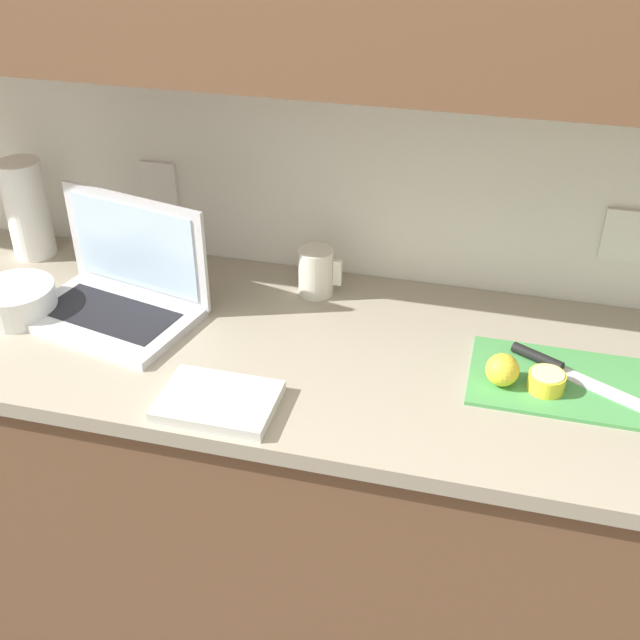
{
  "coord_description": "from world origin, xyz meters",
  "views": [
    {
      "loc": [
        0.5,
        -1.34,
        1.86
      ],
      "look_at": [
        0.16,
        -0.01,
        0.98
      ],
      "focal_mm": 45.0,
      "sensor_mm": 36.0,
      "label": 1
    }
  ],
  "objects_px": {
    "laptop": "(121,288)",
    "knife": "(557,367)",
    "lemon_half_cut": "(546,381)",
    "measuring_cup": "(316,272)",
    "cutting_board": "(574,383)",
    "paper_towel_roll": "(27,209)",
    "lemon_whole_beside": "(502,370)",
    "bowl_white": "(17,301)"
  },
  "relations": [
    {
      "from": "cutting_board",
      "to": "paper_towel_roll",
      "type": "xyz_separation_m",
      "value": [
        -1.32,
        0.23,
        0.12
      ]
    },
    {
      "from": "laptop",
      "to": "knife",
      "type": "relative_size",
      "value": 1.42
    },
    {
      "from": "lemon_half_cut",
      "to": "measuring_cup",
      "type": "height_order",
      "value": "measuring_cup"
    },
    {
      "from": "laptop",
      "to": "knife",
      "type": "xyz_separation_m",
      "value": [
        0.95,
        0.0,
        -0.04
      ]
    },
    {
      "from": "lemon_half_cut",
      "to": "measuring_cup",
      "type": "distance_m",
      "value": 0.59
    },
    {
      "from": "laptop",
      "to": "cutting_board",
      "type": "distance_m",
      "value": 0.98
    },
    {
      "from": "cutting_board",
      "to": "measuring_cup",
      "type": "xyz_separation_m",
      "value": [
        -0.58,
        0.22,
        0.05
      ]
    },
    {
      "from": "cutting_board",
      "to": "measuring_cup",
      "type": "height_order",
      "value": "measuring_cup"
    },
    {
      "from": "knife",
      "to": "lemon_whole_beside",
      "type": "xyz_separation_m",
      "value": [
        -0.11,
        -0.07,
        0.02
      ]
    },
    {
      "from": "measuring_cup",
      "to": "bowl_white",
      "type": "bearing_deg",
      "value": -157.66
    },
    {
      "from": "laptop",
      "to": "lemon_whole_beside",
      "type": "xyz_separation_m",
      "value": [
        0.84,
        -0.07,
        -0.02
      ]
    },
    {
      "from": "bowl_white",
      "to": "paper_towel_roll",
      "type": "xyz_separation_m",
      "value": [
        -0.12,
        0.27,
        0.09
      ]
    },
    {
      "from": "laptop",
      "to": "measuring_cup",
      "type": "height_order",
      "value": "laptop"
    },
    {
      "from": "bowl_white",
      "to": "lemon_half_cut",
      "type": "bearing_deg",
      "value": 0.03
    },
    {
      "from": "lemon_whole_beside",
      "to": "paper_towel_roll",
      "type": "bearing_deg",
      "value": 167.09
    },
    {
      "from": "laptop",
      "to": "cutting_board",
      "type": "xyz_separation_m",
      "value": [
        0.98,
        -0.03,
        -0.06
      ]
    },
    {
      "from": "cutting_board",
      "to": "laptop",
      "type": "bearing_deg",
      "value": 178.31
    },
    {
      "from": "cutting_board",
      "to": "bowl_white",
      "type": "relative_size",
      "value": 2.38
    },
    {
      "from": "cutting_board",
      "to": "lemon_half_cut",
      "type": "height_order",
      "value": "lemon_half_cut"
    },
    {
      "from": "knife",
      "to": "paper_towel_roll",
      "type": "relative_size",
      "value": 1.17
    },
    {
      "from": "lemon_half_cut",
      "to": "measuring_cup",
      "type": "relative_size",
      "value": 0.64
    },
    {
      "from": "lemon_whole_beside",
      "to": "paper_towel_roll",
      "type": "height_order",
      "value": "paper_towel_roll"
    },
    {
      "from": "lemon_half_cut",
      "to": "bowl_white",
      "type": "distance_m",
      "value": 1.15
    },
    {
      "from": "lemon_whole_beside",
      "to": "bowl_white",
      "type": "xyz_separation_m",
      "value": [
        -1.06,
        0.0,
        -0.01
      ]
    },
    {
      "from": "knife",
      "to": "lemon_half_cut",
      "type": "distance_m",
      "value": 0.07
    },
    {
      "from": "bowl_white",
      "to": "knife",
      "type": "bearing_deg",
      "value": 3.44
    },
    {
      "from": "knife",
      "to": "paper_towel_roll",
      "type": "bearing_deg",
      "value": -161.17
    },
    {
      "from": "lemon_half_cut",
      "to": "measuring_cup",
      "type": "bearing_deg",
      "value": 154.17
    },
    {
      "from": "lemon_whole_beside",
      "to": "measuring_cup",
      "type": "xyz_separation_m",
      "value": [
        -0.44,
        0.26,
        0.02
      ]
    },
    {
      "from": "laptop",
      "to": "lemon_whole_beside",
      "type": "distance_m",
      "value": 0.84
    },
    {
      "from": "cutting_board",
      "to": "bowl_white",
      "type": "xyz_separation_m",
      "value": [
        -1.2,
        -0.04,
        0.03
      ]
    },
    {
      "from": "measuring_cup",
      "to": "lemon_whole_beside",
      "type": "bearing_deg",
      "value": -30.36
    },
    {
      "from": "knife",
      "to": "measuring_cup",
      "type": "distance_m",
      "value": 0.58
    },
    {
      "from": "lemon_half_cut",
      "to": "knife",
      "type": "bearing_deg",
      "value": 73.08
    },
    {
      "from": "laptop",
      "to": "lemon_half_cut",
      "type": "relative_size",
      "value": 5.71
    },
    {
      "from": "knife",
      "to": "lemon_whole_beside",
      "type": "bearing_deg",
      "value": -118.01
    },
    {
      "from": "laptop",
      "to": "paper_towel_roll",
      "type": "height_order",
      "value": "laptop"
    },
    {
      "from": "measuring_cup",
      "to": "cutting_board",
      "type": "bearing_deg",
      "value": -20.37
    },
    {
      "from": "lemon_whole_beside",
      "to": "measuring_cup",
      "type": "height_order",
      "value": "measuring_cup"
    },
    {
      "from": "laptop",
      "to": "measuring_cup",
      "type": "xyz_separation_m",
      "value": [
        0.4,
        0.19,
        -0.0
      ]
    },
    {
      "from": "measuring_cup",
      "to": "laptop",
      "type": "bearing_deg",
      "value": -154.97
    },
    {
      "from": "cutting_board",
      "to": "lemon_whole_beside",
      "type": "xyz_separation_m",
      "value": [
        -0.14,
        -0.04,
        0.04
      ]
    }
  ]
}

